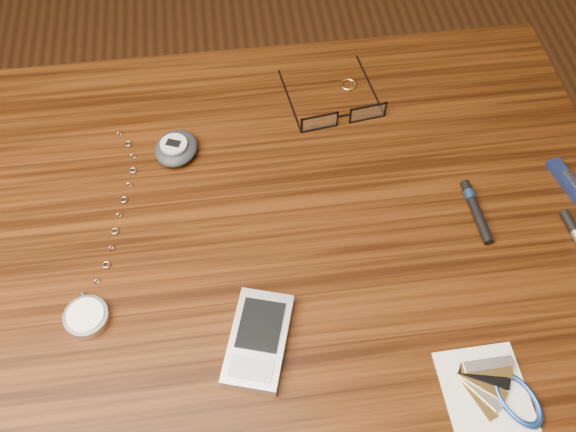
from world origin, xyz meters
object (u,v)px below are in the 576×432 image
object	(u,v)px
pocket_knife	(570,184)
pda_phone	(258,340)
pocket_watch	(88,311)
desk	(243,280)
eyeglasses	(342,114)
notepad_keys	(500,393)
pedometer	(176,148)

from	to	relation	value
pocket_knife	pda_phone	bearing A→B (deg)	-158.79
pda_phone	pocket_knife	world-z (taller)	pda_phone
pocket_watch	pocket_knife	distance (m)	0.63
desk	pocket_knife	world-z (taller)	pocket_knife
desk	pda_phone	world-z (taller)	pda_phone
eyeglasses	pocket_watch	size ratio (longest dim) A/B	0.47
desk	notepad_keys	xyz separation A→B (m)	(0.26, -0.23, 0.11)
eyeglasses	pocket_watch	bearing A→B (deg)	-142.79
eyeglasses	notepad_keys	world-z (taller)	eyeglasses
notepad_keys	pocket_knife	bearing A→B (deg)	55.49
desk	eyeglasses	bearing A→B (deg)	48.41
desk	pda_phone	bearing A→B (deg)	-85.61
eyeglasses	pda_phone	world-z (taller)	eyeglasses
desk	pda_phone	xyz separation A→B (m)	(0.01, -0.14, 0.11)
desk	pda_phone	size ratio (longest dim) A/B	7.79
eyeglasses	pocket_knife	distance (m)	0.32
desk	pocket_knife	xyz separation A→B (m)	(0.44, 0.03, 0.11)
eyeglasses	pocket_knife	size ratio (longest dim) A/B	1.69
eyeglasses	pedometer	distance (m)	0.24
pda_phone	desk	bearing A→B (deg)	94.39
pocket_watch	notepad_keys	world-z (taller)	pocket_watch
eyeglasses	notepad_keys	bearing A→B (deg)	-76.45
eyeglasses	notepad_keys	xyz separation A→B (m)	(0.10, -0.41, -0.01)
desk	pedometer	xyz separation A→B (m)	(-0.07, 0.15, 0.11)
pedometer	pocket_knife	distance (m)	0.52
desk	pocket_watch	bearing A→B (deg)	-156.81
eyeglasses	pedometer	world-z (taller)	same
pda_phone	pedometer	bearing A→B (deg)	105.91
pda_phone	notepad_keys	size ratio (longest dim) A/B	1.15
desk	eyeglasses	distance (m)	0.27
desk	pedometer	size ratio (longest dim) A/B	12.16
eyeglasses	pedometer	xyz separation A→B (m)	(-0.23, -0.03, -0.00)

